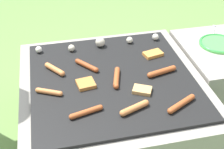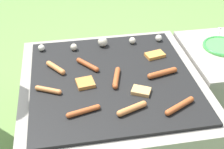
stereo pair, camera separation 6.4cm
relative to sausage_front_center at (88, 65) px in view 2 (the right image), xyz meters
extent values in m
plane|color=#608442|center=(0.12, -0.13, -0.44)|extent=(14.00, 14.00, 0.00)
cube|color=gray|center=(0.12, -0.13, -0.24)|extent=(0.99, 0.99, 0.41)
cube|color=black|center=(0.12, -0.13, -0.02)|extent=(0.87, 0.87, 0.02)
cube|color=gray|center=(0.86, 0.03, -0.23)|extent=(0.46, 0.59, 0.43)
cylinder|color=#A34C23|center=(0.14, -0.15, 0.00)|extent=(0.07, 0.16, 0.03)
sphere|color=#A34C23|center=(0.16, -0.08, 0.00)|extent=(0.03, 0.03, 0.03)
sphere|color=#A34C23|center=(0.12, -0.22, 0.00)|extent=(0.03, 0.03, 0.03)
cylinder|color=#C6753D|center=(-0.18, 0.00, 0.00)|extent=(0.10, 0.12, 0.03)
sphere|color=#C6753D|center=(-0.14, -0.05, 0.00)|extent=(0.03, 0.03, 0.03)
sphere|color=#C6753D|center=(-0.22, 0.05, 0.00)|extent=(0.03, 0.03, 0.03)
cylinder|color=#A34C23|center=(-0.06, -0.38, 0.00)|extent=(0.15, 0.06, 0.03)
sphere|color=#A34C23|center=(-0.13, -0.40, 0.00)|extent=(0.03, 0.03, 0.03)
sphere|color=#A34C23|center=(0.01, -0.36, 0.00)|extent=(0.03, 0.03, 0.03)
cylinder|color=#A34C23|center=(0.40, -0.15, 0.00)|extent=(0.16, 0.07, 0.03)
sphere|color=#A34C23|center=(0.32, -0.17, 0.00)|extent=(0.03, 0.03, 0.03)
sphere|color=#A34C23|center=(0.47, -0.13, 0.00)|extent=(0.03, 0.03, 0.03)
cylinder|color=#A34C23|center=(0.40, -0.42, 0.00)|extent=(0.16, 0.10, 0.03)
sphere|color=#A34C23|center=(0.47, -0.39, 0.00)|extent=(0.03, 0.03, 0.03)
sphere|color=#A34C23|center=(0.33, -0.46, 0.00)|extent=(0.03, 0.03, 0.03)
cylinder|color=#93421E|center=(0.00, 0.00, 0.00)|extent=(0.11, 0.13, 0.03)
sphere|color=#93421E|center=(-0.04, 0.06, 0.00)|extent=(0.03, 0.03, 0.03)
sphere|color=#93421E|center=(0.04, -0.06, 0.00)|extent=(0.03, 0.03, 0.03)
cylinder|color=#C6753D|center=(0.17, -0.41, 0.00)|extent=(0.14, 0.08, 0.03)
sphere|color=#C6753D|center=(0.10, -0.43, 0.00)|extent=(0.03, 0.03, 0.03)
sphere|color=#C6753D|center=(0.23, -0.38, 0.00)|extent=(0.03, 0.03, 0.03)
cylinder|color=#C6753D|center=(-0.22, -0.19, 0.00)|extent=(0.12, 0.08, 0.03)
sphere|color=#C6753D|center=(-0.28, -0.17, 0.00)|extent=(0.03, 0.03, 0.03)
sphere|color=#C6753D|center=(-0.17, -0.22, 0.00)|extent=(0.03, 0.03, 0.03)
cube|color=#D18438|center=(0.41, 0.04, 0.00)|extent=(0.12, 0.09, 0.02)
cube|color=#B27033|center=(-0.03, -0.16, 0.00)|extent=(0.10, 0.10, 0.02)
cube|color=tan|center=(0.24, -0.28, 0.00)|extent=(0.11, 0.10, 0.02)
sphere|color=silver|center=(-0.26, 0.22, 0.01)|extent=(0.04, 0.04, 0.04)
sphere|color=beige|center=(-0.06, 0.20, 0.01)|extent=(0.04, 0.04, 0.04)
sphere|color=beige|center=(0.12, 0.22, 0.02)|extent=(0.06, 0.06, 0.06)
sphere|color=beige|center=(0.31, 0.21, 0.01)|extent=(0.04, 0.04, 0.04)
sphere|color=silver|center=(0.49, 0.22, 0.01)|extent=(0.04, 0.04, 0.04)
cylinder|color=#4CB24C|center=(0.86, 0.07, -0.01)|extent=(0.24, 0.24, 0.01)
torus|color=#338C3F|center=(0.86, 0.07, 0.00)|extent=(0.24, 0.24, 0.01)
cylinder|color=silver|center=(0.91, 0.23, -0.01)|extent=(0.09, 0.15, 0.01)
cube|color=silver|center=(0.95, 0.31, -0.01)|extent=(0.02, 0.02, 0.01)
camera|label=1|loc=(-0.18, -1.46, 1.00)|focal=50.00mm
camera|label=2|loc=(-0.11, -1.47, 1.00)|focal=50.00mm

